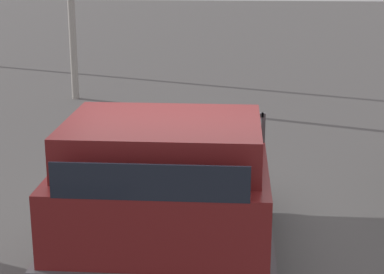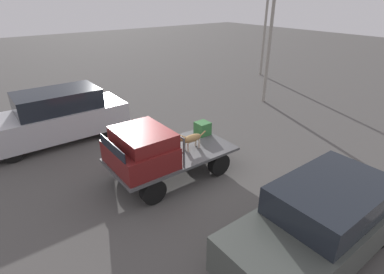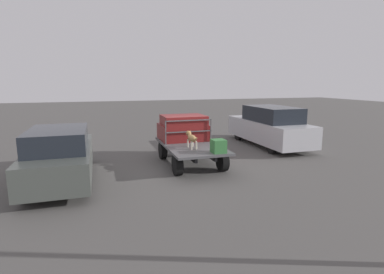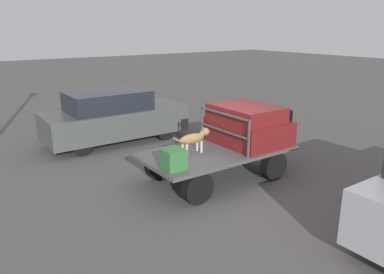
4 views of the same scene
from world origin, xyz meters
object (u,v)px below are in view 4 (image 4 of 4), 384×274
object	(u,v)px
flatbed_truck	(216,158)
parked_sedan	(114,117)
dog	(195,138)
cargo_crate	(173,159)

from	to	relation	value
flatbed_truck	parked_sedan	bearing A→B (deg)	99.73
flatbed_truck	parked_sedan	distance (m)	4.51
dog	cargo_crate	distance (m)	1.19
dog	parked_sedan	size ratio (longest dim) A/B	0.23
dog	parked_sedan	xyz separation A→B (m)	(-0.19, 4.30, -0.29)
cargo_crate	dog	bearing A→B (deg)	32.11
flatbed_truck	dog	xyz separation A→B (m)	(-0.57, 0.14, 0.57)
dog	cargo_crate	bearing A→B (deg)	-136.50
flatbed_truck	cargo_crate	distance (m)	1.69
flatbed_truck	dog	distance (m)	0.82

